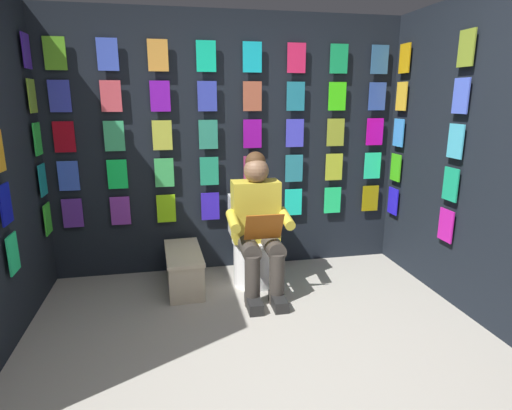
% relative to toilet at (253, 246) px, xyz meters
% --- Properties ---
extents(ground_plane, '(30.00, 30.00, 0.00)m').
position_rel_toilet_xyz_m(ground_plane, '(0.14, 1.68, -0.33)').
color(ground_plane, '#9E998E').
extents(display_wall_back, '(3.36, 0.14, 2.37)m').
position_rel_toilet_xyz_m(display_wall_back, '(0.14, -0.42, 0.86)').
color(display_wall_back, black).
rests_on(display_wall_back, ground).
extents(display_wall_left, '(0.14, 2.05, 2.37)m').
position_rel_toilet_xyz_m(display_wall_left, '(-1.54, 0.65, 0.86)').
color(display_wall_left, black).
rests_on(display_wall_left, ground).
extents(toilet, '(0.41, 0.55, 0.77)m').
position_rel_toilet_xyz_m(toilet, '(0.00, 0.00, 0.00)').
color(toilet, white).
rests_on(toilet, ground).
extents(person_reading, '(0.53, 0.68, 1.19)m').
position_rel_toilet_xyz_m(person_reading, '(0.00, 0.23, 0.27)').
color(person_reading, gold).
rests_on(person_reading, ground).
extents(comic_longbox_near, '(0.33, 0.71, 0.34)m').
position_rel_toilet_xyz_m(comic_longbox_near, '(0.62, 0.03, -0.16)').
color(comic_longbox_near, beige).
rests_on(comic_longbox_near, ground).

